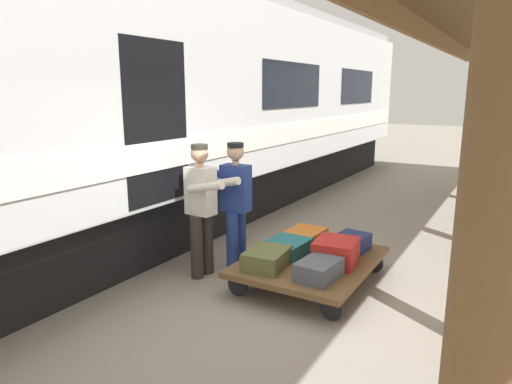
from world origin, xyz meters
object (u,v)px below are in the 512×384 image
Objects in this scene: porter_in_overalls at (235,203)px; luggage_cart at (310,262)px; suitcase_olive_duffel at (267,259)px; suitcase_slate_roller at (319,270)px; porter_by_door at (202,206)px; suitcase_navy_fabric at (350,243)px; suitcase_teal_softside at (287,247)px; train_car at (75,112)px; suitcase_orange_carryall at (304,237)px; suitcase_red_plastic at (336,252)px.

luggage_cart is at bearing -174.00° from porter_in_overalls.
suitcase_olive_duffel is at bearing 150.22° from porter_in_overalls.
porter_in_overalls is at bearing -16.58° from suitcase_slate_roller.
suitcase_slate_roller is 0.31× the size of porter_by_door.
porter_in_overalls reaches higher than suitcase_navy_fabric.
luggage_cart is 1.10× the size of porter_in_overalls.
suitcase_teal_softside is at bearing -153.36° from porter_by_door.
train_car is 38.20× the size of suitcase_olive_duffel.
porter_by_door reaches higher than suitcase_olive_duffel.
suitcase_teal_softside is at bearing -38.20° from suitcase_slate_roller.
suitcase_slate_roller is (-0.65, 0.00, -0.00)m from suitcase_olive_duffel.
suitcase_navy_fabric is 1.00× the size of suitcase_slate_roller.
suitcase_orange_carryall is at bearing -90.00° from suitcase_teal_softside.
suitcase_teal_softside is at bearing -167.43° from train_car.
luggage_cart is 0.35m from suitcase_teal_softside.
porter_in_overalls is at bearing 4.57° from suitcase_red_plastic.
porter_by_door is at bearing 56.49° from porter_in_overalls.
luggage_cart is 0.63m from suitcase_navy_fabric.
suitcase_red_plastic reaches higher than suitcase_navy_fabric.
porter_by_door is (0.95, 0.48, 0.52)m from suitcase_teal_softside.
porter_in_overalls is (0.71, 0.11, 0.52)m from suitcase_teal_softside.
porter_in_overalls and porter_by_door have the same top height.
luggage_cart is (-3.30, -0.66, -1.79)m from train_car.
suitcase_orange_carryall is 1.22m from suitcase_slate_roller.
suitcase_red_plastic is at bearing -175.43° from porter_in_overalls.
suitcase_teal_softside reaches higher than luggage_cart.
porter_in_overalls is at bearing -29.78° from suitcase_olive_duffel.
suitcase_red_plastic is 0.31× the size of porter_by_door.
porter_by_door is at bearing -174.78° from train_car.
suitcase_olive_duffel is (0.33, 0.51, 0.15)m from luggage_cart.
train_car is at bearing 13.75° from porter_in_overalls.
train_car reaches higher than suitcase_teal_softside.
train_car is 12.72× the size of porter_in_overalls.
train_car reaches higher than suitcase_olive_duffel.
porter_by_door is at bearing -1.30° from suitcase_slate_roller.
porter_by_door is (0.24, 0.37, 0.00)m from porter_in_overalls.
suitcase_red_plastic is (-0.65, -0.51, 0.04)m from suitcase_olive_duffel.
suitcase_red_plastic reaches higher than suitcase_olive_duffel.
train_car is at bearing 10.36° from suitcase_red_plastic.
suitcase_teal_softside is (0.00, -0.51, -0.02)m from suitcase_olive_duffel.
luggage_cart is 3.53× the size of suitcase_navy_fabric.
suitcase_slate_roller is at bearing 141.80° from suitcase_teal_softside.
luggage_cart is at bearing -122.43° from suitcase_olive_duffel.
train_car reaches higher than suitcase_red_plastic.
suitcase_teal_softside reaches higher than suitcase_orange_carryall.
train_car is 2.32m from porter_by_door.
suitcase_red_plastic is 1.74m from porter_by_door.
suitcase_olive_duffel and suitcase_navy_fabric have the same top height.
suitcase_navy_fabric is (-0.33, -0.51, 0.15)m from luggage_cart.
suitcase_orange_carryall is 0.37× the size of porter_in_overalls.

